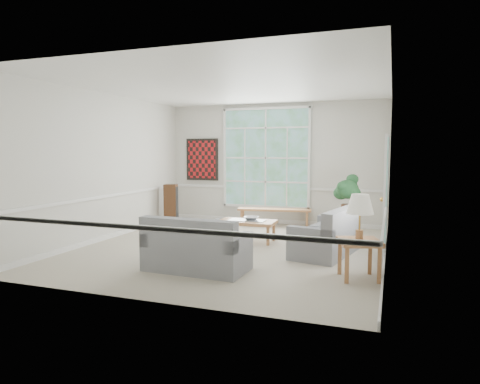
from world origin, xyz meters
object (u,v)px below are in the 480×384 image
at_px(loveseat_right, 326,231).
at_px(end_table, 344,227).
at_px(loveseat_front, 197,243).
at_px(side_table, 359,259).
at_px(coffee_table, 247,231).

height_order(loveseat_right, end_table, loveseat_right).
relative_size(loveseat_front, side_table, 2.72).
height_order(coffee_table, side_table, side_table).
height_order(loveseat_right, coffee_table, loveseat_right).
distance_m(loveseat_front, side_table, 2.41).
xyz_separation_m(end_table, side_table, (0.51, -2.78, 0.03)).
distance_m(coffee_table, side_table, 2.99).
relative_size(loveseat_right, loveseat_front, 1.00).
height_order(loveseat_front, end_table, loveseat_front).
xyz_separation_m(coffee_table, end_table, (1.82, 0.91, 0.05)).
relative_size(loveseat_front, end_table, 2.98).
relative_size(coffee_table, end_table, 2.20).
xyz_separation_m(loveseat_right, loveseat_front, (-1.71, -1.67, 0.00)).
bearing_deg(coffee_table, loveseat_right, -20.24).
distance_m(loveseat_right, loveseat_front, 2.39).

